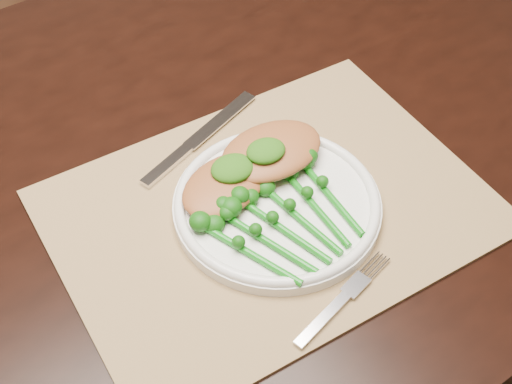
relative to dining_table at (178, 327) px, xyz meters
name	(u,v)px	position (x,y,z in m)	size (l,w,h in m)	color
dining_table	(178,327)	(0.00, 0.00, 0.00)	(1.71, 1.11, 0.75)	black
placemat	(270,209)	(0.10, -0.12, 0.38)	(0.50, 0.37, 0.00)	#9A7A4E
dinner_plate	(277,204)	(0.11, -0.13, 0.39)	(0.25, 0.25, 0.02)	white
knife	(190,146)	(0.06, 0.01, 0.38)	(0.20, 0.10, 0.01)	silver
fork	(349,293)	(0.12, -0.27, 0.38)	(0.15, 0.07, 0.00)	silver
chicken_fillet_left	(224,185)	(0.06, -0.09, 0.40)	(0.12, 0.08, 0.02)	#AA6031
chicken_fillet_right	(271,151)	(0.13, -0.07, 0.41)	(0.13, 0.09, 0.03)	#AA6031
pesto_dollop_left	(232,168)	(0.07, -0.08, 0.42)	(0.05, 0.04, 0.02)	#19490A
pesto_dollop_right	(266,151)	(0.12, -0.08, 0.43)	(0.05, 0.04, 0.02)	#19490A
broccolini_bundle	(293,225)	(0.10, -0.17, 0.40)	(0.18, 0.20, 0.04)	#0E6B0F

